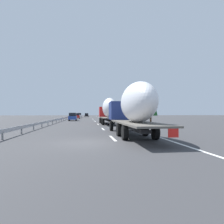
{
  "coord_description": "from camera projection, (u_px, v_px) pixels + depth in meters",
  "views": [
    {
      "loc": [
        -12.49,
        0.14,
        1.87
      ],
      "look_at": [
        17.51,
        -3.77,
        2.06
      ],
      "focal_mm": 31.4,
      "sensor_mm": 36.0,
      "label": 1
    }
  ],
  "objects": [
    {
      "name": "tree_0",
      "position": [
        126.0,
        107.0,
        66.04
      ],
      "size": [
        2.74,
        2.74,
        6.57
      ],
      "color": "#472D19",
      "rests_on": "ground_plane"
    },
    {
      "name": "lane_stripe_7",
      "position": [
        91.0,
        117.0,
        87.02
      ],
      "size": [
        3.2,
        0.2,
        0.01
      ],
      "primitive_type": "cube",
      "color": "white",
      "rests_on": "ground_plane"
    },
    {
      "name": "lane_stripe_4",
      "position": [
        95.0,
        121.0,
        46.58
      ],
      "size": [
        3.2,
        0.2,
        0.01
      ],
      "primitive_type": "cube",
      "color": "white",
      "rests_on": "ground_plane"
    },
    {
      "name": "lane_stripe_0",
      "position": [
        113.0,
        138.0,
        14.61
      ],
      "size": [
        3.2,
        0.2,
        0.01
      ],
      "primitive_type": "cube",
      "color": "white",
      "rests_on": "ground_plane"
    },
    {
      "name": "tree_3",
      "position": [
        123.0,
        103.0,
        51.95
      ],
      "size": [
        2.98,
        2.98,
        7.49
      ],
      "color": "#472D19",
      "rests_on": "ground_plane"
    },
    {
      "name": "road_sign",
      "position": [
        114.0,
        111.0,
        49.17
      ],
      "size": [
        0.1,
        0.9,
        3.35
      ],
      "color": "gray",
      "rests_on": "ground_plane"
    },
    {
      "name": "car_white_van",
      "position": [
        79.0,
        115.0,
        88.41
      ],
      "size": [
        4.59,
        1.89,
        1.99
      ],
      "color": "white",
      "rests_on": "ground_plane"
    },
    {
      "name": "lane_stripe_5",
      "position": [
        93.0,
        119.0,
        58.67
      ],
      "size": [
        3.2,
        0.2,
        0.01
      ],
      "primitive_type": "cube",
      "color": "white",
      "rests_on": "ground_plane"
    },
    {
      "name": "tree_1",
      "position": [
        151.0,
        100.0,
        35.03
      ],
      "size": [
        2.42,
        2.42,
        7.11
      ],
      "color": "#472D19",
      "rests_on": "ground_plane"
    },
    {
      "name": "lane_stripe_1",
      "position": [
        103.0,
        129.0,
        23.15
      ],
      "size": [
        3.2,
        0.2,
        0.01
      ],
      "primitive_type": "cube",
      "color": "white",
      "rests_on": "ground_plane"
    },
    {
      "name": "lane_stripe_8",
      "position": [
        90.0,
        117.0,
        99.54
      ],
      "size": [
        3.2,
        0.2,
        0.01
      ],
      "primitive_type": "cube",
      "color": "white",
      "rests_on": "ground_plane"
    },
    {
      "name": "car_black_suv",
      "position": [
        87.0,
        115.0,
        98.62
      ],
      "size": [
        4.78,
        1.9,
        1.89
      ],
      "color": "black",
      "rests_on": "ground_plane"
    },
    {
      "name": "edge_line_right",
      "position": [
        106.0,
        120.0,
        57.72
      ],
      "size": [
        110.0,
        0.2,
        0.01
      ],
      "primitive_type": "cube",
      "color": "white",
      "rests_on": "ground_plane"
    },
    {
      "name": "lane_stripe_6",
      "position": [
        92.0,
        119.0,
        65.9
      ],
      "size": [
        3.2,
        0.2,
        0.01
      ],
      "primitive_type": "cube",
      "color": "white",
      "rests_on": "ground_plane"
    },
    {
      "name": "lane_stripe_2",
      "position": [
        98.0,
        124.0,
        33.15
      ],
      "size": [
        3.2,
        0.2,
        0.01
      ],
      "primitive_type": "cube",
      "color": "white",
      "rests_on": "ground_plane"
    },
    {
      "name": "guardrail_median",
      "position": [
        65.0,
        118.0,
        54.25
      ],
      "size": [
        94.0,
        0.1,
        0.76
      ],
      "color": "#9EA0A5",
      "rests_on": "ground_plane"
    },
    {
      "name": "truck_lead",
      "position": [
        108.0,
        110.0,
        33.65
      ],
      "size": [
        12.93,
        2.55,
        4.38
      ],
      "color": "#B21919",
      "rests_on": "ground_plane"
    },
    {
      "name": "lane_stripe_3",
      "position": [
        95.0,
        122.0,
        43.93
      ],
      "size": [
        3.2,
        0.2,
        0.01
      ],
      "primitive_type": "cube",
      "color": "white",
      "rests_on": "ground_plane"
    },
    {
      "name": "car_red_compact",
      "position": [
        77.0,
        116.0,
        65.91
      ],
      "size": [
        4.16,
        1.89,
        1.91
      ],
      "color": "red",
      "rests_on": "ground_plane"
    },
    {
      "name": "tree_2",
      "position": [
        113.0,
        108.0,
        84.26
      ],
      "size": [
        3.89,
        3.89,
        7.08
      ],
      "color": "#472D19",
      "rests_on": "ground_plane"
    },
    {
      "name": "car_blue_sedan",
      "position": [
        73.0,
        117.0,
        48.6
      ],
      "size": [
        4.27,
        1.91,
        1.99
      ],
      "color": "#28479E",
      "rests_on": "ground_plane"
    },
    {
      "name": "truck_trailing",
      "position": [
        133.0,
        107.0,
        15.97
      ],
      "size": [
        13.85,
        2.55,
        4.15
      ],
      "color": "navy",
      "rests_on": "ground_plane"
    },
    {
      "name": "lane_stripe_9",
      "position": [
        90.0,
        117.0,
        96.43
      ],
      "size": [
        3.2,
        0.2,
        0.01
      ],
      "primitive_type": "cube",
      "color": "white",
      "rests_on": "ground_plane"
    },
    {
      "name": "ground_plane",
      "position": [
        87.0,
        120.0,
        52.05
      ],
      "size": [
        260.0,
        260.0,
        0.0
      ],
      "primitive_type": "plane",
      "color": "#38383A"
    }
  ]
}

